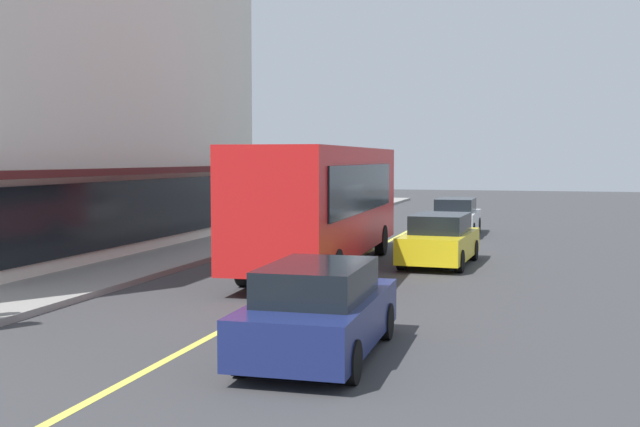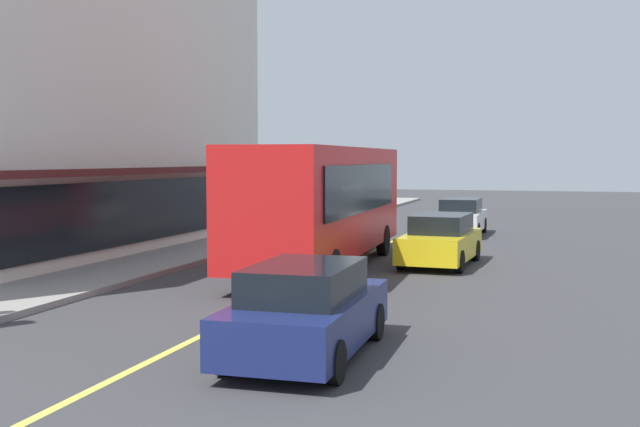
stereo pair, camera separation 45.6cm
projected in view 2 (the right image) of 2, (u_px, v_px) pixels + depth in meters
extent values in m
plane|color=#38383A|center=(319.00, 278.00, 20.83)|extent=(120.00, 120.00, 0.00)
cube|color=gray|center=(137.00, 267.00, 22.44)|extent=(80.00, 2.70, 0.15)
cube|color=#D8D14C|center=(319.00, 278.00, 20.83)|extent=(36.00, 0.16, 0.01)
cube|color=silver|center=(7.00, 91.00, 25.86)|extent=(21.55, 9.33, 10.86)
cube|color=#4C1919|center=(139.00, 171.00, 24.60)|extent=(15.08, 0.70, 0.20)
cube|color=black|center=(134.00, 212.00, 24.76)|extent=(12.93, 0.08, 2.00)
cube|color=red|center=(323.00, 200.00, 22.49)|extent=(11.08, 2.90, 3.00)
cube|color=black|center=(362.00, 182.00, 27.71)|extent=(0.20, 2.10, 1.80)
cube|color=black|center=(278.00, 187.00, 22.50)|extent=(8.80, 0.38, 1.32)
cube|color=black|center=(364.00, 188.00, 21.85)|extent=(8.80, 0.38, 1.32)
cube|color=#0CF259|center=(362.00, 157.00, 27.72)|extent=(0.15, 1.90, 0.36)
cube|color=#2D2D33|center=(362.00, 227.00, 27.92)|extent=(0.25, 2.40, 0.40)
cylinder|color=black|center=(317.00, 238.00, 26.28)|extent=(1.01, 0.34, 1.00)
cylinder|color=black|center=(383.00, 240.00, 25.69)|extent=(1.01, 0.34, 1.00)
cylinder|color=black|center=(243.00, 266.00, 19.50)|extent=(1.01, 0.34, 1.00)
cylinder|color=black|center=(331.00, 269.00, 18.91)|extent=(1.01, 0.34, 1.00)
cube|color=white|center=(460.00, 221.00, 32.50)|extent=(4.30, 1.81, 0.75)
cube|color=black|center=(461.00, 205.00, 32.60)|extent=(2.41, 1.52, 0.55)
cylinder|color=black|center=(477.00, 231.00, 30.93)|extent=(0.64, 0.22, 0.64)
cylinder|color=black|center=(435.00, 230.00, 31.41)|extent=(0.64, 0.22, 0.64)
cylinder|color=black|center=(483.00, 225.00, 33.63)|extent=(0.64, 0.22, 0.64)
cylinder|color=black|center=(445.00, 224.00, 34.12)|extent=(0.64, 0.22, 0.64)
cube|color=yellow|center=(440.00, 245.00, 23.28)|extent=(4.39, 2.03, 0.75)
cube|color=black|center=(442.00, 223.00, 23.38)|extent=(2.49, 1.64, 0.55)
cylinder|color=black|center=(459.00, 262.00, 21.69)|extent=(0.65, 0.25, 0.64)
cylinder|color=black|center=(402.00, 259.00, 22.26)|extent=(0.65, 0.25, 0.64)
cylinder|color=black|center=(475.00, 250.00, 24.35)|extent=(0.65, 0.25, 0.64)
cylinder|color=black|center=(424.00, 248.00, 24.91)|extent=(0.65, 0.25, 0.64)
cube|color=navy|center=(307.00, 320.00, 12.56)|extent=(4.34, 1.90, 0.75)
cube|color=black|center=(305.00, 281.00, 12.37)|extent=(2.44, 1.57, 0.55)
cylinder|color=black|center=(287.00, 316.00, 14.16)|extent=(0.64, 0.23, 0.64)
cylinder|color=black|center=(375.00, 322.00, 13.72)|extent=(0.64, 0.23, 0.64)
cylinder|color=black|center=(226.00, 354.00, 11.44)|extent=(0.64, 0.23, 0.64)
cylinder|color=black|center=(334.00, 362.00, 10.99)|extent=(0.64, 0.23, 0.64)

